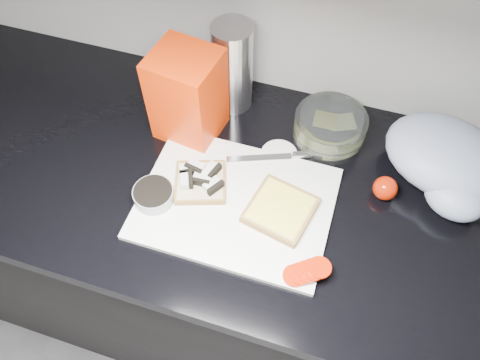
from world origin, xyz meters
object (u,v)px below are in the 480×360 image
at_px(glass_bowl, 330,128).
at_px(steel_canister, 232,67).
at_px(bread_bag, 188,95).
at_px(cutting_board, 236,203).

relative_size(glass_bowl, steel_canister, 0.74).
relative_size(bread_bag, steel_canister, 0.97).
height_order(glass_bowl, steel_canister, steel_canister).
bearing_deg(cutting_board, bread_bag, 133.97).
bearing_deg(bread_bag, steel_canister, 66.97).
distance_m(cutting_board, steel_canister, 0.32).
height_order(bread_bag, steel_canister, steel_canister).
height_order(glass_bowl, bread_bag, bread_bag).
xyz_separation_m(cutting_board, glass_bowl, (0.15, 0.24, 0.03)).
relative_size(cutting_board, steel_canister, 1.80).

